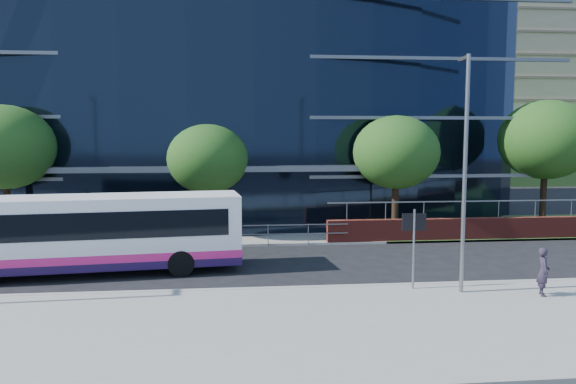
{
  "coord_description": "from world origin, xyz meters",
  "views": [
    {
      "loc": [
        -1.81,
        -20.23,
        5.57
      ],
      "look_at": [
        1.09,
        8.0,
        2.58
      ],
      "focal_mm": 35.0,
      "sensor_mm": 36.0,
      "label": 1
    }
  ],
  "objects": [
    {
      "name": "streetlight_east",
      "position": [
        6.0,
        -2.17,
        4.44
      ],
      "size": [
        0.15,
        0.77,
        8.0
      ],
      "color": "slate",
      "rests_on": "pavement_near"
    },
    {
      "name": "kerb",
      "position": [
        0.0,
        -1.0,
        0.08
      ],
      "size": [
        80.0,
        0.25,
        0.16
      ],
      "primitive_type": "cube",
      "color": "gray",
      "rests_on": "ground"
    },
    {
      "name": "city_bus",
      "position": [
        -7.07,
        2.3,
        1.64
      ],
      "size": [
        11.64,
        3.83,
        3.09
      ],
      "rotation": [
        0.0,
        0.0,
        0.11
      ],
      "color": "white",
      "rests_on": "ground"
    },
    {
      "name": "ground",
      "position": [
        0.0,
        0.0,
        0.0
      ],
      "size": [
        200.0,
        200.0,
        0.0
      ],
      "primitive_type": "plane",
      "color": "black",
      "rests_on": "ground"
    },
    {
      "name": "tree_far_a",
      "position": [
        -13.0,
        9.0,
        4.86
      ],
      "size": [
        4.95,
        4.95,
        6.98
      ],
      "color": "black",
      "rests_on": "ground"
    },
    {
      "name": "yellow_line_outer",
      "position": [
        0.0,
        -0.8,
        0.01
      ],
      "size": [
        80.0,
        0.08,
        0.01
      ],
      "primitive_type": "cube",
      "color": "gold",
      "rests_on": "ground"
    },
    {
      "name": "street_sign",
      "position": [
        4.5,
        -1.59,
        2.15
      ],
      "size": [
        0.85,
        0.09,
        2.8
      ],
      "color": "slate",
      "rests_on": "pavement_near"
    },
    {
      "name": "far_forecourt",
      "position": [
        -6.0,
        11.0,
        0.05
      ],
      "size": [
        50.0,
        8.0,
        0.1
      ],
      "primitive_type": "cube",
      "color": "gray",
      "rests_on": "ground"
    },
    {
      "name": "yellow_line_inner",
      "position": [
        0.0,
        -0.65,
        0.01
      ],
      "size": [
        80.0,
        0.08,
        0.01
      ],
      "primitive_type": "cube",
      "color": "gold",
      "rests_on": "ground"
    },
    {
      "name": "tree_far_d",
      "position": [
        16.0,
        10.0,
        5.19
      ],
      "size": [
        5.28,
        5.28,
        7.44
      ],
      "color": "black",
      "rests_on": "ground"
    },
    {
      "name": "pavement_near",
      "position": [
        0.0,
        -5.0,
        0.07
      ],
      "size": [
        80.0,
        8.0,
        0.15
      ],
      "primitive_type": "cube",
      "color": "gray",
      "rests_on": "ground"
    },
    {
      "name": "tree_far_b",
      "position": [
        -3.0,
        9.5,
        4.21
      ],
      "size": [
        4.29,
        4.29,
        6.05
      ],
      "color": "black",
      "rests_on": "ground"
    },
    {
      "name": "glass_office",
      "position": [
        -4.0,
        20.85,
        8.0
      ],
      "size": [
        44.0,
        23.1,
        16.0
      ],
      "color": "black",
      "rests_on": "ground"
    },
    {
      "name": "tree_dist_e",
      "position": [
        24.0,
        40.0,
        4.54
      ],
      "size": [
        4.62,
        4.62,
        6.51
      ],
      "color": "black",
      "rests_on": "ground"
    },
    {
      "name": "guard_railings",
      "position": [
        -8.0,
        7.0,
        0.82
      ],
      "size": [
        24.0,
        0.05,
        1.1
      ],
      "color": "slate",
      "rests_on": "ground"
    },
    {
      "name": "apartment_block",
      "position": [
        32.0,
        57.21,
        11.11
      ],
      "size": [
        60.0,
        42.0,
        30.0
      ],
      "color": "#2D511E",
      "rests_on": "ground"
    },
    {
      "name": "tree_far_c",
      "position": [
        7.0,
        9.0,
        4.54
      ],
      "size": [
        4.62,
        4.62,
        6.51
      ],
      "color": "black",
      "rests_on": "ground"
    },
    {
      "name": "pedestrian",
      "position": [
        8.55,
        -2.86,
        0.96
      ],
      "size": [
        0.53,
        0.67,
        1.62
      ],
      "primitive_type": "imported",
      "rotation": [
        0.0,
        0.0,
        1.3
      ],
      "color": "#272031",
      "rests_on": "pavement_near"
    }
  ]
}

